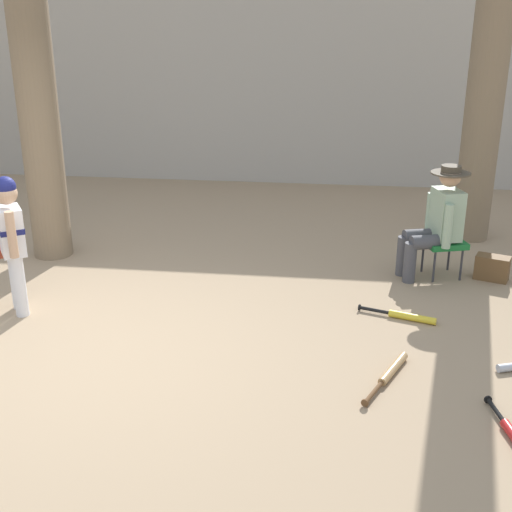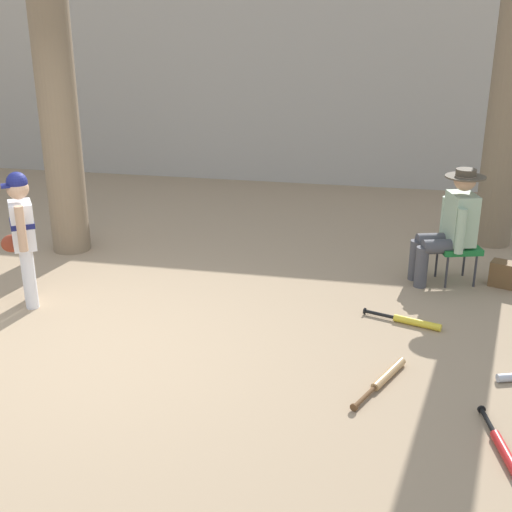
{
  "view_description": "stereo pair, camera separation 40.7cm",
  "coord_description": "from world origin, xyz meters",
  "px_view_note": "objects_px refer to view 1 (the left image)",
  "views": [
    {
      "loc": [
        2.02,
        -4.63,
        2.7
      ],
      "look_at": [
        1.36,
        0.56,
        0.75
      ],
      "focal_mm": 46.99,
      "sensor_mm": 36.0,
      "label": 1
    },
    {
      "loc": [
        2.43,
        -4.56,
        2.7
      ],
      "look_at": [
        1.36,
        0.56,
        0.75
      ],
      "focal_mm": 46.99,
      "sensor_mm": 36.0,
      "label": 2
    }
  ],
  "objects_px": {
    "young_ballplayer": "(10,237)",
    "handbag_beside_stool": "(492,268)",
    "tree_behind_spectator": "(495,15)",
    "seated_spectator": "(437,219)",
    "bat_wood_tan": "(390,372)",
    "bat_yellow_trainer": "(406,316)",
    "folding_stool": "(443,244)",
    "tree_near_player": "(30,42)"
  },
  "relations": [
    {
      "from": "tree_near_player",
      "to": "bat_yellow_trainer",
      "type": "relative_size",
      "value": 7.73
    },
    {
      "from": "tree_near_player",
      "to": "bat_wood_tan",
      "type": "relative_size",
      "value": 7.05
    },
    {
      "from": "tree_behind_spectator",
      "to": "seated_spectator",
      "type": "height_order",
      "value": "tree_behind_spectator"
    },
    {
      "from": "tree_near_player",
      "to": "folding_stool",
      "type": "xyz_separation_m",
      "value": [
        4.37,
        -0.12,
        -2.0
      ]
    },
    {
      "from": "tree_behind_spectator",
      "to": "seated_spectator",
      "type": "relative_size",
      "value": 4.95
    },
    {
      "from": "bat_wood_tan",
      "to": "bat_yellow_trainer",
      "type": "height_order",
      "value": "same"
    },
    {
      "from": "seated_spectator",
      "to": "bat_yellow_trainer",
      "type": "distance_m",
      "value": 1.31
    },
    {
      "from": "seated_spectator",
      "to": "bat_wood_tan",
      "type": "bearing_deg",
      "value": -104.7
    },
    {
      "from": "seated_spectator",
      "to": "young_ballplayer",
      "type": "bearing_deg",
      "value": -160.82
    },
    {
      "from": "folding_stool",
      "to": "handbag_beside_stool",
      "type": "height_order",
      "value": "folding_stool"
    },
    {
      "from": "tree_behind_spectator",
      "to": "bat_wood_tan",
      "type": "height_order",
      "value": "tree_behind_spectator"
    },
    {
      "from": "tree_near_player",
      "to": "seated_spectator",
      "type": "relative_size",
      "value": 4.56
    },
    {
      "from": "tree_behind_spectator",
      "to": "folding_stool",
      "type": "bearing_deg",
      "value": -110.96
    },
    {
      "from": "tree_behind_spectator",
      "to": "bat_yellow_trainer",
      "type": "xyz_separation_m",
      "value": [
        -0.98,
        -2.5,
        -2.58
      ]
    },
    {
      "from": "young_ballplayer",
      "to": "folding_stool",
      "type": "xyz_separation_m",
      "value": [
        4.06,
        1.41,
        -0.38
      ]
    },
    {
      "from": "folding_stool",
      "to": "seated_spectator",
      "type": "distance_m",
      "value": 0.29
    },
    {
      "from": "tree_behind_spectator",
      "to": "bat_wood_tan",
      "type": "xyz_separation_m",
      "value": [
        -1.18,
        -3.54,
        -2.58
      ]
    },
    {
      "from": "handbag_beside_stool",
      "to": "bat_wood_tan",
      "type": "height_order",
      "value": "handbag_beside_stool"
    },
    {
      "from": "bat_yellow_trainer",
      "to": "handbag_beside_stool",
      "type": "bearing_deg",
      "value": 48.61
    },
    {
      "from": "tree_near_player",
      "to": "seated_spectator",
      "type": "height_order",
      "value": "tree_near_player"
    },
    {
      "from": "tree_near_player",
      "to": "bat_yellow_trainer",
      "type": "bearing_deg",
      "value": -17.67
    },
    {
      "from": "folding_stool",
      "to": "handbag_beside_stool",
      "type": "relative_size",
      "value": 1.47
    },
    {
      "from": "folding_stool",
      "to": "bat_yellow_trainer",
      "type": "relative_size",
      "value": 0.7
    },
    {
      "from": "tree_near_player",
      "to": "bat_yellow_trainer",
      "type": "height_order",
      "value": "tree_near_player"
    },
    {
      "from": "tree_near_player",
      "to": "bat_wood_tan",
      "type": "xyz_separation_m",
      "value": [
        3.72,
        -2.29,
        -2.33
      ]
    },
    {
      "from": "young_ballplayer",
      "to": "folding_stool",
      "type": "distance_m",
      "value": 4.31
    },
    {
      "from": "young_ballplayer",
      "to": "handbag_beside_stool",
      "type": "xyz_separation_m",
      "value": [
        4.58,
        1.38,
        -0.61
      ]
    },
    {
      "from": "handbag_beside_stool",
      "to": "bat_wood_tan",
      "type": "relative_size",
      "value": 0.44
    },
    {
      "from": "bat_wood_tan",
      "to": "bat_yellow_trainer",
      "type": "bearing_deg",
      "value": 78.9
    },
    {
      "from": "folding_stool",
      "to": "bat_yellow_trainer",
      "type": "bearing_deg",
      "value": -111.78
    },
    {
      "from": "tree_behind_spectator",
      "to": "folding_stool",
      "type": "distance_m",
      "value": 2.68
    },
    {
      "from": "young_ballplayer",
      "to": "handbag_beside_stool",
      "type": "relative_size",
      "value": 3.84
    },
    {
      "from": "bat_yellow_trainer",
      "to": "bat_wood_tan",
      "type": "bearing_deg",
      "value": -101.1
    },
    {
      "from": "folding_stool",
      "to": "handbag_beside_stool",
      "type": "bearing_deg",
      "value": -3.6
    },
    {
      "from": "seated_spectator",
      "to": "bat_yellow_trainer",
      "type": "xyz_separation_m",
      "value": [
        -0.36,
        -1.1,
        -0.61
      ]
    },
    {
      "from": "handbag_beside_stool",
      "to": "folding_stool",
      "type": "bearing_deg",
      "value": 176.4
    },
    {
      "from": "handbag_beside_stool",
      "to": "bat_yellow_trainer",
      "type": "xyz_separation_m",
      "value": [
        -0.97,
        -1.1,
        -0.1
      ]
    },
    {
      "from": "tree_behind_spectator",
      "to": "handbag_beside_stool",
      "type": "xyz_separation_m",
      "value": [
        -0.01,
        -1.4,
        -2.48
      ]
    },
    {
      "from": "seated_spectator",
      "to": "handbag_beside_stool",
      "type": "distance_m",
      "value": 0.8
    },
    {
      "from": "folding_stool",
      "to": "bat_yellow_trainer",
      "type": "distance_m",
      "value": 1.26
    },
    {
      "from": "folding_stool",
      "to": "handbag_beside_stool",
      "type": "xyz_separation_m",
      "value": [
        0.52,
        -0.03,
        -0.23
      ]
    },
    {
      "from": "tree_behind_spectator",
      "to": "handbag_beside_stool",
      "type": "height_order",
      "value": "tree_behind_spectator"
    }
  ]
}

